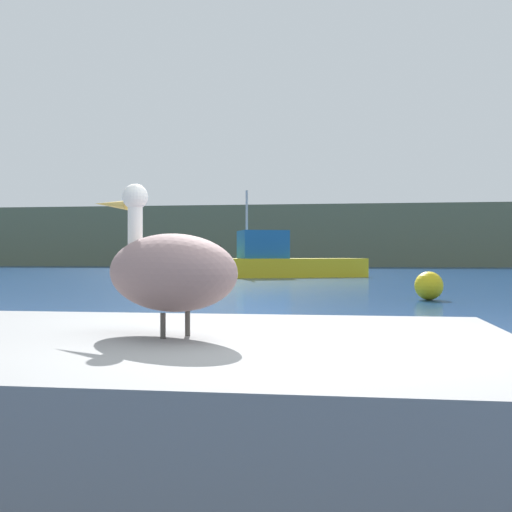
# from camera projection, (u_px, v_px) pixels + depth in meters

# --- Properties ---
(ground_plane) EXTENTS (260.00, 260.00, 0.00)m
(ground_plane) POSITION_uv_depth(u_px,v_px,m) (383.00, 472.00, 3.41)
(ground_plane) COLOR navy
(hillside_backdrop) EXTENTS (140.00, 16.34, 6.19)m
(hillside_backdrop) POSITION_uv_depth(u_px,v_px,m) (346.00, 238.00, 69.19)
(hillside_backdrop) COLOR #5B664C
(hillside_backdrop) RESTS_ON ground
(pier_dock) EXTENTS (3.92, 2.78, 0.72)m
(pier_dock) POSITION_uv_depth(u_px,v_px,m) (170.00, 400.00, 3.56)
(pier_dock) COLOR gray
(pier_dock) RESTS_ON ground
(pelican) EXTENTS (1.22, 1.03, 0.90)m
(pelican) POSITION_uv_depth(u_px,v_px,m) (169.00, 270.00, 3.57)
(pelican) COLOR gray
(pelican) RESTS_ON pier_dock
(fishing_boat_yellow) EXTENTS (8.31, 5.32, 4.58)m
(fishing_boat_yellow) POSITION_uv_depth(u_px,v_px,m) (283.00, 262.00, 33.44)
(fishing_boat_yellow) COLOR yellow
(fishing_boat_yellow) RESTS_ON ground
(mooring_buoy) EXTENTS (0.75, 0.75, 0.75)m
(mooring_buoy) POSITION_uv_depth(u_px,v_px,m) (429.00, 286.00, 16.46)
(mooring_buoy) COLOR yellow
(mooring_buoy) RESTS_ON ground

